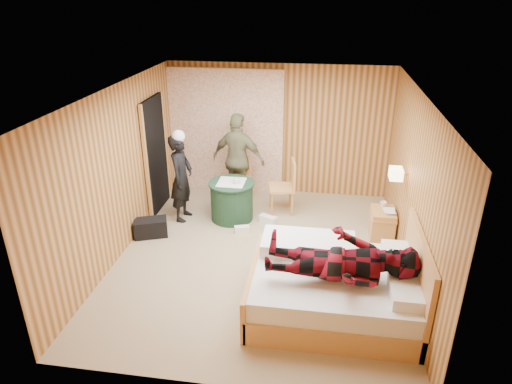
# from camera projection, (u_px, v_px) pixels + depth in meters

# --- Properties ---
(floor) EXTENTS (4.20, 5.00, 0.01)m
(floor) POSITION_uv_depth(u_px,v_px,m) (259.00, 256.00, 6.94)
(floor) COLOR tan
(floor) RESTS_ON ground
(ceiling) EXTENTS (4.20, 5.00, 0.01)m
(ceiling) POSITION_uv_depth(u_px,v_px,m) (260.00, 92.00, 5.91)
(ceiling) COLOR silver
(ceiling) RESTS_ON wall_back
(wall_back) EXTENTS (4.20, 0.02, 2.50)m
(wall_back) POSITION_uv_depth(u_px,v_px,m) (278.00, 130.00, 8.68)
(wall_back) COLOR tan
(wall_back) RESTS_ON floor
(wall_left) EXTENTS (0.02, 5.00, 2.50)m
(wall_left) POSITION_uv_depth(u_px,v_px,m) (119.00, 173.00, 6.72)
(wall_left) COLOR tan
(wall_left) RESTS_ON floor
(wall_right) EXTENTS (0.02, 5.00, 2.50)m
(wall_right) POSITION_uv_depth(u_px,v_px,m) (413.00, 190.00, 6.14)
(wall_right) COLOR tan
(wall_right) RESTS_ON floor
(curtain) EXTENTS (2.20, 0.08, 2.40)m
(curtain) POSITION_uv_depth(u_px,v_px,m) (226.00, 132.00, 8.78)
(curtain) COLOR white
(curtain) RESTS_ON floor
(doorway) EXTENTS (0.06, 0.90, 2.05)m
(doorway) POSITION_uv_depth(u_px,v_px,m) (156.00, 155.00, 8.06)
(doorway) COLOR black
(doorway) RESTS_ON floor
(wall_lamp) EXTENTS (0.26, 0.24, 0.16)m
(wall_lamp) POSITION_uv_depth(u_px,v_px,m) (396.00, 174.00, 6.55)
(wall_lamp) COLOR gold
(wall_lamp) RESTS_ON wall_right
(bed) EXTENTS (2.06, 1.62, 1.12)m
(bed) POSITION_uv_depth(u_px,v_px,m) (336.00, 287.00, 5.71)
(bed) COLOR tan
(bed) RESTS_ON floor
(nightstand) EXTENTS (0.38, 0.52, 0.50)m
(nightstand) POSITION_uv_depth(u_px,v_px,m) (382.00, 224.00, 7.35)
(nightstand) COLOR tan
(nightstand) RESTS_ON floor
(round_table) EXTENTS (0.79, 0.79, 0.70)m
(round_table) POSITION_uv_depth(u_px,v_px,m) (232.00, 200.00, 7.95)
(round_table) COLOR #1F432A
(round_table) RESTS_ON floor
(chair_far) EXTENTS (0.43, 0.43, 0.93)m
(chair_far) POSITION_uv_depth(u_px,v_px,m) (238.00, 177.00, 8.44)
(chair_far) COLOR tan
(chair_far) RESTS_ON floor
(chair_near) EXTENTS (0.52, 0.52, 0.98)m
(chair_near) POSITION_uv_depth(u_px,v_px,m) (287.00, 183.00, 8.09)
(chair_near) COLOR tan
(chair_near) RESTS_ON floor
(duffel_bag) EXTENTS (0.60, 0.45, 0.30)m
(duffel_bag) POSITION_uv_depth(u_px,v_px,m) (151.00, 228.00, 7.46)
(duffel_bag) COLOR black
(duffel_bag) RESTS_ON floor
(sneaker_left) EXTENTS (0.27, 0.17, 0.11)m
(sneaker_left) POSITION_uv_depth(u_px,v_px,m) (242.00, 229.00, 7.61)
(sneaker_left) COLOR white
(sneaker_left) RESTS_ON floor
(sneaker_right) EXTENTS (0.33, 0.24, 0.13)m
(sneaker_right) POSITION_uv_depth(u_px,v_px,m) (268.00, 220.00, 7.90)
(sneaker_right) COLOR white
(sneaker_right) RESTS_ON floor
(woman_standing) EXTENTS (0.41, 0.59, 1.53)m
(woman_standing) POSITION_uv_depth(u_px,v_px,m) (181.00, 178.00, 7.79)
(woman_standing) COLOR black
(woman_standing) RESTS_ON floor
(man_at_table) EXTENTS (1.08, 0.64, 1.72)m
(man_at_table) POSITION_uv_depth(u_px,v_px,m) (238.00, 160.00, 8.33)
(man_at_table) COLOR #6F6D4A
(man_at_table) RESTS_ON floor
(man_on_bed) EXTENTS (0.86, 0.67, 1.77)m
(man_on_bed) POSITION_uv_depth(u_px,v_px,m) (343.00, 251.00, 5.22)
(man_on_bed) COLOR maroon
(man_on_bed) RESTS_ON bed
(book_lower) EXTENTS (0.21, 0.25, 0.02)m
(book_lower) POSITION_uv_depth(u_px,v_px,m) (384.00, 211.00, 7.20)
(book_lower) COLOR white
(book_lower) RESTS_ON nightstand
(book_upper) EXTENTS (0.19, 0.24, 0.02)m
(book_upper) POSITION_uv_depth(u_px,v_px,m) (384.00, 210.00, 7.20)
(book_upper) COLOR white
(book_upper) RESTS_ON nightstand
(cup_nightstand) EXTENTS (0.13, 0.13, 0.09)m
(cup_nightstand) POSITION_uv_depth(u_px,v_px,m) (383.00, 204.00, 7.35)
(cup_nightstand) COLOR white
(cup_nightstand) RESTS_ON nightstand
(cup_table) EXTENTS (0.13, 0.13, 0.10)m
(cup_table) POSITION_uv_depth(u_px,v_px,m) (236.00, 181.00, 7.72)
(cup_table) COLOR white
(cup_table) RESTS_ON round_table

